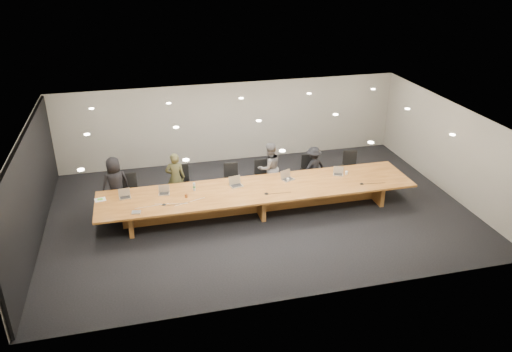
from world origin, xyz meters
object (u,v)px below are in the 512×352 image
at_px(chair_mid_left, 232,180).
at_px(laptop_e, 338,171).
at_px(chair_left, 181,183).
at_px(paper_cup_near, 288,180).
at_px(laptop_c, 236,182).
at_px(water_bottle, 194,187).
at_px(chair_far_left, 131,191).
at_px(amber_mug, 186,196).
at_px(mic_center, 266,193).
at_px(chair_right, 309,171).
at_px(laptop_d, 288,175).
at_px(paper_cup_far, 346,173).
at_px(laptop_a, 125,194).
at_px(mic_right, 362,183).
at_px(conference_table, 259,195).
at_px(chair_far_right, 350,167).
at_px(chair_mid_right, 262,177).
at_px(person_c, 269,168).
at_px(person_a, 115,184).
at_px(mic_left, 164,204).
at_px(person_b, 175,178).
at_px(laptop_b, 164,190).
at_px(av_box, 136,212).
at_px(person_d, 313,167).

relative_size(chair_mid_left, laptop_e, 3.43).
relative_size(chair_left, paper_cup_near, 11.21).
distance_m(laptop_c, water_bottle, 1.21).
distance_m(chair_far_left, laptop_c, 3.14).
height_order(amber_mug, mic_center, amber_mug).
distance_m(chair_right, laptop_d, 1.44).
bearing_deg(chair_right, laptop_e, -55.29).
distance_m(laptop_c, amber_mug, 1.52).
bearing_deg(paper_cup_far, paper_cup_near, -178.84).
relative_size(laptop_a, amber_mug, 3.14).
bearing_deg(laptop_d, mic_right, -43.67).
height_order(chair_mid_left, amber_mug, chair_mid_left).
relative_size(conference_table, chair_right, 8.86).
height_order(chair_far_left, chair_far_right, chair_far_right).
distance_m(conference_table, chair_mid_right, 1.25).
xyz_separation_m(person_c, water_bottle, (-2.43, -0.87, 0.05)).
relative_size(laptop_e, water_bottle, 1.31).
xyz_separation_m(person_a, mic_left, (1.26, -1.49, -0.05)).
relative_size(chair_far_right, person_b, 0.67).
height_order(chair_mid_right, laptop_e, chair_mid_right).
bearing_deg(person_a, paper_cup_near, 151.91).
relative_size(person_b, laptop_b, 5.25).
distance_m(laptop_a, av_box, 0.97).
bearing_deg(chair_far_left, laptop_c, -20.63).
height_order(chair_right, laptop_a, chair_right).
xyz_separation_m(chair_mid_right, paper_cup_near, (0.52, -0.94, 0.27)).
relative_size(laptop_a, laptop_e, 1.04).
relative_size(av_box, mic_center, 1.74).
relative_size(person_b, laptop_a, 5.05).
bearing_deg(conference_table, chair_far_right, 19.46).
height_order(av_box, mic_center, av_box).
distance_m(person_d, mic_center, 2.53).
xyz_separation_m(chair_far_left, laptop_c, (2.97, -0.95, 0.39)).
relative_size(laptop_a, mic_right, 2.53).
bearing_deg(person_a, chair_far_right, 162.65).
height_order(water_bottle, mic_left, water_bottle).
bearing_deg(laptop_b, laptop_d, 8.36).
xyz_separation_m(person_a, paper_cup_far, (6.75, -0.86, -0.01)).
bearing_deg(mic_center, paper_cup_near, 37.55).
distance_m(person_b, laptop_a, 1.71).
xyz_separation_m(laptop_d, water_bottle, (-2.77, -0.03, -0.02)).
relative_size(mic_left, mic_right, 0.98).
bearing_deg(av_box, amber_mug, 31.49).
bearing_deg(laptop_e, mic_center, -140.53).
relative_size(chair_mid_left, chair_mid_right, 0.97).
bearing_deg(laptop_b, amber_mug, -23.55).
bearing_deg(laptop_d, chair_far_left, 146.66).
bearing_deg(conference_table, paper_cup_far, 5.67).
height_order(laptop_a, laptop_d, laptop_d).
distance_m(person_b, mic_center, 2.84).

